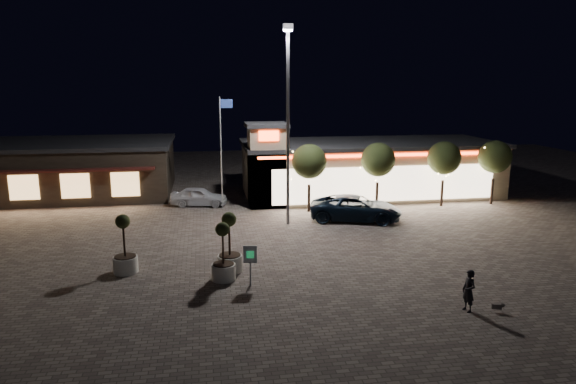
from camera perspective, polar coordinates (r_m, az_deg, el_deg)
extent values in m
plane|color=slate|center=(25.40, -1.54, -8.56)|extent=(90.00, 90.00, 0.00)
cube|color=tan|center=(42.27, 8.97, 2.47)|extent=(20.00, 8.00, 4.00)
cube|color=#262628|center=(41.97, 9.06, 5.37)|extent=(20.40, 8.40, 0.30)
cube|color=#FFE4BF|center=(38.59, 10.82, 0.89)|extent=(17.00, 0.12, 2.60)
cube|color=#FA3B14|center=(38.21, 10.96, 4.04)|extent=(19.00, 0.10, 0.18)
cube|color=tan|center=(37.61, -2.38, 2.82)|extent=(2.60, 2.60, 5.80)
cube|color=#262628|center=(37.25, -2.42, 7.45)|extent=(3.00, 3.00, 0.30)
cube|color=#FA3B14|center=(35.97, -2.15, 6.25)|extent=(1.40, 0.10, 0.70)
cube|color=#382D23|center=(45.40, -23.03, 2.31)|extent=(16.00, 10.00, 4.00)
cube|color=#262628|center=(45.12, -23.26, 5.00)|extent=(16.40, 10.40, 0.30)
cube|color=#591E19|center=(40.12, -24.88, 2.14)|extent=(14.40, 0.80, 0.15)
cube|color=#FFBF72|center=(41.23, -27.28, 0.46)|extent=(2.00, 0.12, 1.80)
cube|color=#FFBF72|center=(40.28, -22.55, 0.64)|extent=(2.00, 0.12, 1.80)
cube|color=#FFBF72|center=(39.62, -17.62, 0.82)|extent=(2.00, 0.12, 1.80)
cylinder|color=gray|center=(32.11, -0.01, 6.81)|extent=(0.20, 0.20, 12.00)
cube|color=gray|center=(32.14, -0.01, 17.89)|extent=(0.60, 0.40, 0.35)
cube|color=white|center=(32.12, -0.01, 17.53)|extent=(0.45, 0.30, 0.08)
cylinder|color=white|center=(36.90, -7.44, 4.27)|extent=(0.10, 0.10, 8.00)
cube|color=#284093|center=(36.62, -6.88, 9.73)|extent=(0.90, 0.04, 0.60)
cylinder|color=#332319|center=(36.19, 2.34, -0.68)|extent=(0.20, 0.20, 1.92)
sphere|color=#2D3819|center=(35.70, 2.38, 3.41)|extent=(2.42, 2.42, 2.42)
cylinder|color=#332319|center=(37.51, 9.84, -0.39)|extent=(0.20, 0.20, 1.92)
sphere|color=#2D3819|center=(37.04, 9.99, 3.56)|extent=(2.42, 2.42, 2.42)
cylinder|color=#332319|center=(39.42, 16.73, -0.13)|extent=(0.20, 0.20, 1.92)
sphere|color=#2D3819|center=(38.97, 16.96, 3.63)|extent=(2.42, 2.42, 2.42)
cylinder|color=#332319|center=(41.32, 21.72, 0.07)|extent=(0.20, 0.20, 1.92)
sphere|color=#2D3819|center=(40.90, 22.00, 3.65)|extent=(2.42, 2.42, 2.42)
imported|color=black|center=(34.16, 7.54, -1.77)|extent=(6.54, 4.43, 1.66)
imported|color=silver|center=(38.45, -9.86, -0.49)|extent=(4.36, 2.41, 1.40)
imported|color=black|center=(21.93, 19.45, -10.31)|extent=(0.53, 0.69, 1.71)
cube|color=#59514C|center=(22.46, 22.16, -11.69)|extent=(0.41, 0.27, 0.20)
sphere|color=#59514C|center=(22.47, 22.74, -11.50)|extent=(0.18, 0.18, 0.18)
cylinder|color=silver|center=(26.05, -17.59, -7.69)|extent=(1.17, 1.17, 0.78)
cylinder|color=black|center=(25.92, -17.65, -6.84)|extent=(1.01, 1.01, 0.06)
cylinder|color=#332319|center=(25.65, -17.78, -4.92)|extent=(0.10, 0.10, 1.76)
sphere|color=#2D3819|center=(25.43, -17.90, -3.13)|extent=(0.68, 0.68, 0.68)
cylinder|color=silver|center=(24.17, -7.17, -8.80)|extent=(1.12, 1.12, 0.75)
cylinder|color=black|center=(24.04, -7.19, -7.93)|extent=(0.97, 0.97, 0.06)
cylinder|color=#332319|center=(23.76, -7.25, -5.96)|extent=(0.09, 0.09, 1.68)
sphere|color=#2D3819|center=(23.52, -7.30, -4.12)|extent=(0.65, 0.65, 0.65)
cylinder|color=silver|center=(25.13, -6.46, -7.89)|extent=(1.20, 1.20, 0.80)
cylinder|color=black|center=(24.99, -6.48, -6.98)|extent=(1.04, 1.04, 0.06)
cylinder|color=#332319|center=(24.71, -6.53, -4.94)|extent=(0.10, 0.10, 1.80)
sphere|color=#2D3819|center=(24.47, -6.58, -3.04)|extent=(0.70, 0.70, 0.70)
cylinder|color=gray|center=(23.34, -4.20, -9.01)|extent=(0.08, 0.08, 1.13)
cube|color=white|center=(23.04, -4.23, -6.92)|extent=(0.62, 0.14, 0.80)
cube|color=#189348|center=(23.00, -4.22, -6.95)|extent=(0.33, 0.06, 0.33)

